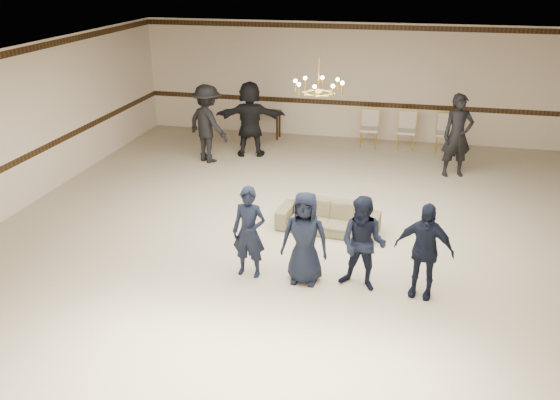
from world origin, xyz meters
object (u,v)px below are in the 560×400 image
at_px(adult_right, 457,136).
at_px(boy_c, 363,244).
at_px(console_table, 264,124).
at_px(boy_a, 249,232).
at_px(banquet_chair_right, 445,133).
at_px(boy_d, 424,250).
at_px(adult_mid, 250,119).
at_px(banquet_chair_mid, 407,131).
at_px(settee, 328,217).
at_px(banquet_chair_left, 369,129).
at_px(chandelier, 319,75).
at_px(boy_b, 305,238).
at_px(adult_left, 208,124).

bearing_deg(adult_right, boy_c, -124.55).
bearing_deg(console_table, boy_a, -74.43).
distance_m(boy_c, banquet_chair_right, 7.59).
bearing_deg(banquet_chair_right, boy_d, -96.78).
xyz_separation_m(adult_mid, banquet_chair_mid, (3.94, 1.46, -0.48)).
bearing_deg(boy_c, boy_d, 13.30).
xyz_separation_m(settee, banquet_chair_left, (0.29, 5.52, 0.22)).
height_order(chandelier, banquet_chair_left, chandelier).
relative_size(banquet_chair_right, console_table, 1.06).
relative_size(boy_a, banquet_chair_left, 1.52).
bearing_deg(boy_c, adult_mid, 133.34).
distance_m(boy_b, banquet_chair_right, 7.82).
distance_m(adult_mid, banquet_chair_left, 3.31).
bearing_deg(settee, banquet_chair_mid, 82.91).
height_order(adult_mid, banquet_chair_mid, adult_mid).
bearing_deg(chandelier, console_table, 113.98).
bearing_deg(settee, banquet_chair_right, 73.53).
relative_size(boy_b, boy_d, 1.00).
relative_size(adult_mid, banquet_chair_mid, 1.96).
distance_m(adult_right, banquet_chair_left, 2.89).
xyz_separation_m(chandelier, settee, (0.29, -0.27, -2.60)).
bearing_deg(banquet_chair_left, boy_d, -83.24).
xyz_separation_m(boy_a, boy_b, (0.90, 0.00, 0.00)).
bearing_deg(boy_c, console_table, 128.06).
relative_size(chandelier, boy_c, 0.62).
bearing_deg(adult_right, boy_b, -132.64).
bearing_deg(chandelier, settee, -42.83).
height_order(boy_c, console_table, boy_c).
distance_m(banquet_chair_mid, console_table, 4.01).
xyz_separation_m(boy_b, banquet_chair_left, (0.38, 7.44, -0.26)).
height_order(boy_a, banquet_chair_left, boy_a).
distance_m(boy_b, banquet_chair_mid, 7.57).
height_order(chandelier, settee, chandelier).
bearing_deg(adult_left, settee, 165.61).
relative_size(chandelier, adult_mid, 0.48).
distance_m(chandelier, boy_c, 3.24).
relative_size(boy_c, adult_mid, 0.78).
bearing_deg(adult_left, boy_a, 144.88).
height_order(boy_c, boy_d, same).
relative_size(boy_c, settee, 0.80).
xyz_separation_m(adult_right, banquet_chair_left, (-2.16, 1.86, -0.48)).
relative_size(boy_b, adult_mid, 0.78).
bearing_deg(banquet_chair_right, console_table, 175.37).
xyz_separation_m(chandelier, boy_a, (-0.70, -2.19, -2.12)).
distance_m(boy_b, settee, 1.98).
bearing_deg(banquet_chair_left, console_table, 172.12).
height_order(boy_c, adult_mid, adult_mid).
height_order(boy_a, banquet_chair_right, boy_a).
relative_size(banquet_chair_left, banquet_chair_right, 1.00).
xyz_separation_m(boy_c, boy_d, (0.90, 0.00, 0.00)).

